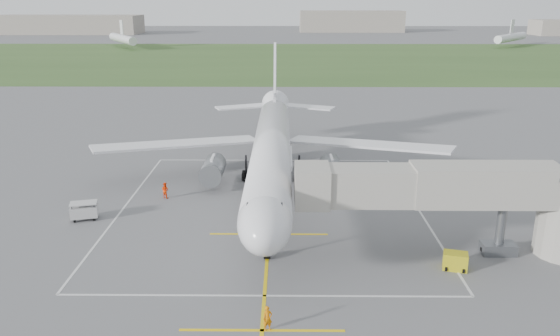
{
  "coord_description": "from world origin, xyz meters",
  "views": [
    {
      "loc": [
        1.35,
        -52.36,
        19.1
      ],
      "look_at": [
        0.89,
        -4.0,
        4.0
      ],
      "focal_mm": 35.0,
      "sensor_mm": 36.0,
      "label": 1
    }
  ],
  "objects_px": {
    "jet_bridge": "(475,197)",
    "ramp_worker_wing": "(165,190)",
    "airliner": "(272,150)",
    "gpu_unit": "(455,261)",
    "ramp_worker_nose": "(268,318)",
    "baggage_cart": "(84,211)"
  },
  "relations": [
    {
      "from": "jet_bridge",
      "to": "ramp_worker_wing",
      "type": "distance_m",
      "value": 29.27
    },
    {
      "from": "airliner",
      "to": "jet_bridge",
      "type": "xyz_separation_m",
      "value": [
        15.72,
        -14.25,
        0.35
      ]
    },
    {
      "from": "airliner",
      "to": "ramp_worker_wing",
      "type": "height_order",
      "value": "airliner"
    },
    {
      "from": "airliner",
      "to": "jet_bridge",
      "type": "distance_m",
      "value": 21.22
    },
    {
      "from": "airliner",
      "to": "gpu_unit",
      "type": "bearing_deg",
      "value": -50.49
    },
    {
      "from": "jet_bridge",
      "to": "ramp_worker_wing",
      "type": "relative_size",
      "value": 14.56
    },
    {
      "from": "gpu_unit",
      "to": "ramp_worker_wing",
      "type": "height_order",
      "value": "ramp_worker_wing"
    },
    {
      "from": "airliner",
      "to": "ramp_worker_nose",
      "type": "relative_size",
      "value": 29.34
    },
    {
      "from": "airliner",
      "to": "ramp_worker_wing",
      "type": "relative_size",
      "value": 29.08
    },
    {
      "from": "gpu_unit",
      "to": "baggage_cart",
      "type": "relative_size",
      "value": 0.76
    },
    {
      "from": "gpu_unit",
      "to": "baggage_cart",
      "type": "distance_m",
      "value": 31.92
    },
    {
      "from": "gpu_unit",
      "to": "ramp_worker_wing",
      "type": "bearing_deg",
      "value": 163.57
    },
    {
      "from": "airliner",
      "to": "baggage_cart",
      "type": "distance_m",
      "value": 18.72
    },
    {
      "from": "ramp_worker_nose",
      "to": "ramp_worker_wing",
      "type": "relative_size",
      "value": 0.99
    },
    {
      "from": "airliner",
      "to": "jet_bridge",
      "type": "bearing_deg",
      "value": -42.19
    },
    {
      "from": "ramp_worker_wing",
      "to": "baggage_cart",
      "type": "bearing_deg",
      "value": 70.45
    },
    {
      "from": "airliner",
      "to": "baggage_cart",
      "type": "relative_size",
      "value": 18.03
    },
    {
      "from": "jet_bridge",
      "to": "ramp_worker_nose",
      "type": "height_order",
      "value": "jet_bridge"
    },
    {
      "from": "jet_bridge",
      "to": "airliner",
      "type": "bearing_deg",
      "value": 137.81
    },
    {
      "from": "jet_bridge",
      "to": "ramp_worker_nose",
      "type": "relative_size",
      "value": 14.68
    },
    {
      "from": "gpu_unit",
      "to": "ramp_worker_nose",
      "type": "bearing_deg",
      "value": -135.11
    },
    {
      "from": "jet_bridge",
      "to": "baggage_cart",
      "type": "xyz_separation_m",
      "value": [
        -32.42,
        6.58,
        -3.92
      ]
    }
  ]
}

